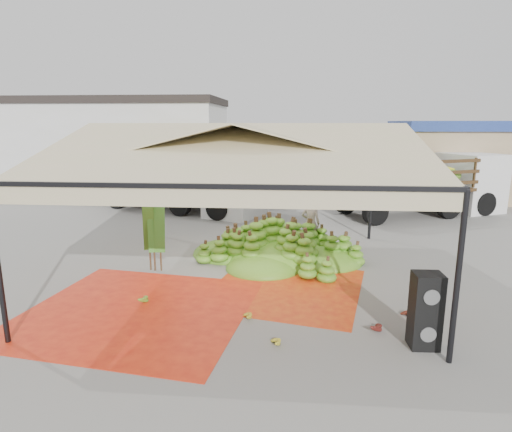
# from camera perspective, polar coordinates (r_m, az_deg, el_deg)

# --- Properties ---
(ground) EXTENTS (90.00, 90.00, 0.00)m
(ground) POSITION_cam_1_polar(r_m,az_deg,el_deg) (11.69, -1.61, -7.80)
(ground) COLOR slate
(ground) RESTS_ON ground
(canopy_tent) EXTENTS (8.10, 8.10, 4.00)m
(canopy_tent) POSITION_cam_1_polar(r_m,az_deg,el_deg) (10.99, -1.72, 8.56)
(canopy_tent) COLOR black
(canopy_tent) RESTS_ON ground
(building_white) EXTENTS (14.30, 6.30, 5.40)m
(building_white) POSITION_cam_1_polar(r_m,az_deg,el_deg) (27.35, -19.70, 8.91)
(building_white) COLOR silver
(building_white) RESTS_ON ground
(building_tan) EXTENTS (6.30, 5.30, 4.10)m
(building_tan) POSITION_cam_1_polar(r_m,az_deg,el_deg) (25.52, 25.07, 6.83)
(building_tan) COLOR tan
(building_tan) RESTS_ON ground
(tarp_left) EXTENTS (5.29, 5.10, 0.01)m
(tarp_left) POSITION_cam_1_polar(r_m,az_deg,el_deg) (9.93, -15.52, -12.01)
(tarp_left) COLOR red
(tarp_left) RESTS_ON ground
(tarp_right) EXTENTS (4.28, 4.41, 0.01)m
(tarp_right) POSITION_cam_1_polar(r_m,az_deg,el_deg) (10.80, 4.04, -9.54)
(tarp_right) COLOR #D75914
(tarp_right) RESTS_ON ground
(banana_heap) EXTENTS (6.33, 5.67, 1.15)m
(banana_heap) POSITION_cam_1_polar(r_m,az_deg,el_deg) (12.82, 3.00, -3.29)
(banana_heap) COLOR #50861B
(banana_heap) RESTS_ON ground
(hand_yellow_a) EXTENTS (0.48, 0.43, 0.18)m
(hand_yellow_a) POSITION_cam_1_polar(r_m,az_deg,el_deg) (8.21, 2.19, -16.32)
(hand_yellow_a) COLOR gold
(hand_yellow_a) RESTS_ON ground
(hand_yellow_b) EXTENTS (0.51, 0.46, 0.19)m
(hand_yellow_b) POSITION_cam_1_polar(r_m,az_deg,el_deg) (9.16, -1.58, -13.07)
(hand_yellow_b) COLOR gold
(hand_yellow_b) RESTS_ON ground
(hand_red_a) EXTENTS (0.60, 0.57, 0.22)m
(hand_red_a) POSITION_cam_1_polar(r_m,az_deg,el_deg) (9.05, 15.26, -13.78)
(hand_red_a) COLOR #561613
(hand_red_a) RESTS_ON ground
(hand_red_b) EXTENTS (0.54, 0.52, 0.19)m
(hand_red_b) POSITION_cam_1_polar(r_m,az_deg,el_deg) (9.76, 19.38, -12.15)
(hand_red_b) COLOR maroon
(hand_red_b) RESTS_ON ground
(hand_green) EXTENTS (0.47, 0.39, 0.22)m
(hand_green) POSITION_cam_1_polar(r_m,az_deg,el_deg) (10.32, -15.21, -10.43)
(hand_green) COLOR #39811A
(hand_green) RESTS_ON ground
(hanging_bunches) EXTENTS (1.74, 0.24, 0.20)m
(hanging_bunches) POSITION_cam_1_polar(r_m,az_deg,el_deg) (9.78, -2.87, 4.07)
(hanging_bunches) COLOR #4D7318
(hanging_bunches) RESTS_ON ground
(speaker_stack) EXTENTS (0.53, 0.46, 1.41)m
(speaker_stack) POSITION_cam_1_polar(r_m,az_deg,el_deg) (8.48, 21.67, -11.65)
(speaker_stack) COLOR black
(speaker_stack) RESTS_ON ground
(banana_leaves) EXTENTS (0.96, 1.36, 3.70)m
(banana_leaves) POSITION_cam_1_polar(r_m,az_deg,el_deg) (12.44, -13.29, -6.87)
(banana_leaves) COLOR #22711E
(banana_leaves) RESTS_ON ground
(vendor) EXTENTS (0.69, 0.54, 1.68)m
(vendor) POSITION_cam_1_polar(r_m,az_deg,el_deg) (13.95, 7.29, -0.95)
(vendor) COLOR gray
(vendor) RESTS_ON ground
(truck_left) EXTENTS (8.09, 5.23, 2.63)m
(truck_left) POSITION_cam_1_polar(r_m,az_deg,el_deg) (20.00, -9.00, 5.31)
(truck_left) COLOR #4D3019
(truck_left) RESTS_ON ground
(truck_right) EXTENTS (8.08, 5.49, 2.63)m
(truck_right) POSITION_cam_1_polar(r_m,az_deg,el_deg) (20.47, 21.77, 4.75)
(truck_right) COLOR #452B17
(truck_right) RESTS_ON ground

